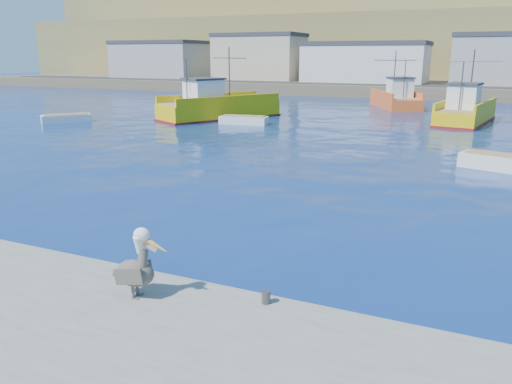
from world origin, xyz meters
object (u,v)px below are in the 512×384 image
trawler_yellow_b (465,112)px  pelican (136,268)px  skiff_left (66,119)px  trawler_yellow_a (217,107)px  skiff_extra (244,121)px  skiff_mid (507,164)px  boat_orange (396,98)px

trawler_yellow_b → pelican: size_ratio=6.10×
trawler_yellow_b → skiff_left: (-32.37, -13.91, -0.68)m
trawler_yellow_b → pelican: trawler_yellow_b is taller
skiff_left → pelican: (26.86, -25.32, 0.93)m
trawler_yellow_a → pelican: 36.83m
trawler_yellow_a → skiff_extra: bearing=-33.1°
trawler_yellow_b → pelican: bearing=-98.0°
skiff_mid → pelican: (-8.28, -20.17, 0.90)m
trawler_yellow_b → skiff_mid: trawler_yellow_b is taller
trawler_yellow_b → skiff_mid: bearing=-81.7°
pelican → trawler_yellow_a: bearing=115.6°
trawler_yellow_a → boat_orange: bearing=49.9°
trawler_yellow_a → skiff_mid: bearing=-28.4°
trawler_yellow_a → skiff_mid: size_ratio=2.52×
trawler_yellow_a → skiff_left: trawler_yellow_a is taller
trawler_yellow_a → skiff_left: 13.55m
skiff_mid → skiff_left: bearing=171.7°
skiff_left → skiff_mid: (35.14, -5.15, 0.03)m
trawler_yellow_b → skiff_left: size_ratio=2.50×
trawler_yellow_b → pelican: (-5.52, -39.23, 0.26)m
boat_orange → skiff_left: size_ratio=2.35×
skiff_mid → pelican: pelican is taller
trawler_yellow_a → trawler_yellow_b: (21.40, 6.00, -0.10)m
boat_orange → skiff_extra: (-9.86, -19.03, -0.78)m
skiff_left → skiff_extra: bearing=19.5°
trawler_yellow_b → boat_orange: (-7.55, 10.43, 0.10)m
trawler_yellow_a → skiff_extra: trawler_yellow_a is taller
boat_orange → pelican: 49.70m
trawler_yellow_b → boat_orange: size_ratio=1.07×
skiff_left → skiff_mid: size_ratio=0.85×
boat_orange → skiff_left: (-24.82, -24.33, -0.78)m
skiff_left → pelican: bearing=-43.3°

